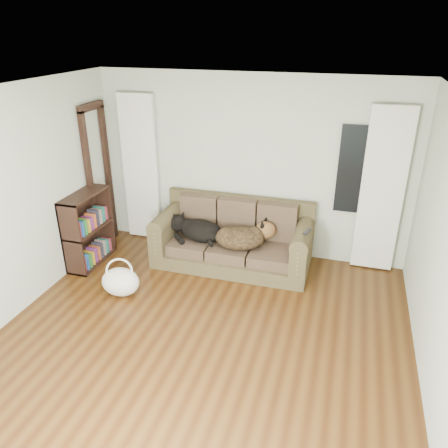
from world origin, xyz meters
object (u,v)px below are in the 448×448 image
(bookshelf, at_px, (89,230))
(dog_black_lab, at_px, (198,230))
(tote_bag, at_px, (121,283))
(dog_shepherd, at_px, (243,237))
(sofa, at_px, (232,235))

(bookshelf, bearing_deg, dog_black_lab, 10.96)
(tote_bag, bearing_deg, bookshelf, 142.13)
(bookshelf, bearing_deg, dog_shepherd, 4.06)
(dog_black_lab, relative_size, tote_bag, 1.34)
(dog_shepherd, xyz_separation_m, tote_bag, (-1.33, -1.07, -0.33))
(dog_shepherd, relative_size, tote_bag, 1.42)
(sofa, relative_size, dog_shepherd, 3.09)
(dog_shepherd, distance_m, tote_bag, 1.73)
(dog_shepherd, height_order, tote_bag, dog_shepherd)
(dog_black_lab, xyz_separation_m, bookshelf, (-1.48, -0.48, 0.02))
(tote_bag, bearing_deg, dog_black_lab, 59.73)
(dog_black_lab, bearing_deg, tote_bag, -96.56)
(sofa, bearing_deg, dog_shepherd, -28.86)
(dog_black_lab, distance_m, dog_shepherd, 0.68)
(sofa, height_order, dog_shepherd, sofa)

